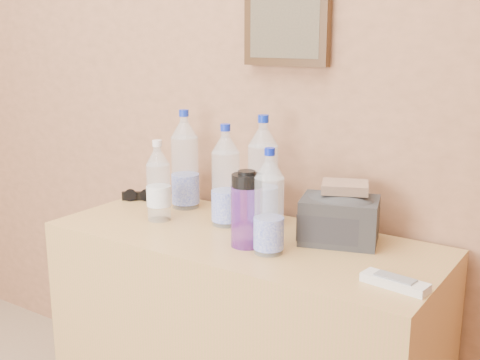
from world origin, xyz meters
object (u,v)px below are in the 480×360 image
object	(u,v)px
nalgene_bottle	(247,209)
ac_remote	(395,283)
dresser	(242,348)
pet_large_a	(226,181)
pet_large_b	(185,165)
foil_packet	(345,187)
pet_large_d	(269,208)
toiletry_bag	(340,217)
sunglasses	(139,196)
pet_small	(158,185)
pet_large_c	(263,177)

from	to	relation	value
nalgene_bottle	ac_remote	bearing A→B (deg)	-5.49
dresser	pet_large_a	xyz separation A→B (m)	(-0.11, 0.06, 0.53)
pet_large_b	foil_packet	size ratio (longest dim) A/B	2.62
pet_large_a	pet_large_d	distance (m)	0.29
foil_packet	toiletry_bag	bearing A→B (deg)	-111.99
pet_large_a	sunglasses	bearing A→B (deg)	172.25
pet_large_d	nalgene_bottle	bearing A→B (deg)	169.93
ac_remote	pet_large_d	bearing A→B (deg)	-176.95
pet_small	foil_packet	distance (m)	0.62
pet_large_a	nalgene_bottle	world-z (taller)	pet_large_a
dresser	ac_remote	size ratio (longest dim) A/B	7.32
pet_small	foil_packet	bearing A→B (deg)	13.94
ac_remote	foil_packet	distance (m)	0.38
pet_large_d	toiletry_bag	world-z (taller)	pet_large_d
pet_large_c	pet_large_d	bearing A→B (deg)	-54.65
pet_large_d	dresser	bearing A→B (deg)	150.10
dresser	pet_large_d	bearing A→B (deg)	-29.90
pet_large_b	sunglasses	bearing A→B (deg)	-172.59
pet_large_c	pet_large_d	world-z (taller)	pet_large_c
pet_large_d	pet_large_c	bearing A→B (deg)	125.35
dresser	pet_large_c	bearing A→B (deg)	95.86
pet_large_a	pet_small	size ratio (longest dim) A/B	1.23
pet_large_a	ac_remote	world-z (taller)	pet_large_a
foil_packet	pet_small	bearing A→B (deg)	-166.06
pet_small	foil_packet	xyz separation A→B (m)	(0.60, 0.15, 0.05)
pet_large_a	foil_packet	distance (m)	0.39
pet_large_d	sunglasses	bearing A→B (deg)	163.37
nalgene_bottle	toiletry_bag	world-z (taller)	nalgene_bottle
sunglasses	dresser	bearing A→B (deg)	-46.86
pet_large_c	foil_packet	distance (m)	0.29
pet_small	sunglasses	size ratio (longest dim) A/B	2.14
pet_large_c	nalgene_bottle	bearing A→B (deg)	-70.49
dresser	pet_large_d	world-z (taller)	pet_large_d
dresser	pet_large_b	xyz separation A→B (m)	(-0.34, 0.15, 0.54)
sunglasses	toiletry_bag	bearing A→B (deg)	-34.80
toiletry_bag	pet_large_d	bearing A→B (deg)	-140.25
pet_large_a	ac_remote	xyz separation A→B (m)	(0.63, -0.18, -0.14)
pet_large_a	nalgene_bottle	bearing A→B (deg)	-38.30
pet_large_a	pet_large_b	size ratio (longest dim) A/B	0.94
dresser	pet_large_d	distance (m)	0.54
pet_small	foil_packet	size ratio (longest dim) A/B	2.02
sunglasses	pet_small	bearing A→B (deg)	-66.41
pet_large_d	pet_small	bearing A→B (deg)	172.16
nalgene_bottle	toiletry_bag	xyz separation A→B (m)	(0.21, 0.18, -0.03)
pet_large_b	pet_large_c	world-z (taller)	pet_large_c
pet_large_b	ac_remote	distance (m)	0.92
toiletry_bag	pet_large_c	bearing A→B (deg)	157.28
dresser	nalgene_bottle	xyz separation A→B (m)	(0.06, -0.07, 0.50)
pet_large_b	pet_large_d	bearing A→B (deg)	-25.48
dresser	pet_large_d	xyz separation A→B (m)	(0.14, -0.08, 0.52)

